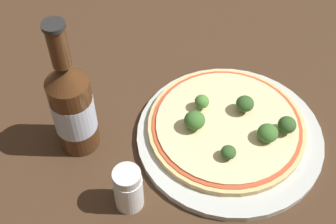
# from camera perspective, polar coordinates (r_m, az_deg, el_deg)

# --- Properties ---
(ground_plane) EXTENTS (3.00, 3.00, 0.00)m
(ground_plane) POSITION_cam_1_polar(r_m,az_deg,el_deg) (0.77, 7.29, -2.10)
(ground_plane) COLOR #3D2819
(plate) EXTENTS (0.30, 0.30, 0.01)m
(plate) POSITION_cam_1_polar(r_m,az_deg,el_deg) (0.76, 7.49, -2.93)
(plate) COLOR #B2B7B2
(plate) RESTS_ON ground_plane
(pizza) EXTENTS (0.25, 0.25, 0.01)m
(pizza) POSITION_cam_1_polar(r_m,az_deg,el_deg) (0.75, 7.15, -1.69)
(pizza) COLOR tan
(pizza) RESTS_ON plate
(broccoli_floret_0) EXTENTS (0.02, 0.02, 0.03)m
(broccoli_floret_0) POSITION_cam_1_polar(r_m,az_deg,el_deg) (0.75, 4.03, 1.10)
(broccoli_floret_0) COLOR #89A866
(broccoli_floret_0) RESTS_ON pizza
(broccoli_floret_1) EXTENTS (0.02, 0.02, 0.02)m
(broccoli_floret_1) POSITION_cam_1_polar(r_m,az_deg,el_deg) (0.70, 7.38, -4.90)
(broccoli_floret_1) COLOR #89A866
(broccoli_floret_1) RESTS_ON pizza
(broccoli_floret_2) EXTENTS (0.03, 0.03, 0.03)m
(broccoli_floret_2) POSITION_cam_1_polar(r_m,az_deg,el_deg) (0.73, 12.06, -2.52)
(broccoli_floret_2) COLOR #89A866
(broccoli_floret_2) RESTS_ON pizza
(broccoli_floret_3) EXTENTS (0.03, 0.03, 0.03)m
(broccoli_floret_3) POSITION_cam_1_polar(r_m,az_deg,el_deg) (0.74, 14.31, -1.53)
(broccoli_floret_3) COLOR #89A866
(broccoli_floret_3) RESTS_ON pizza
(broccoli_floret_4) EXTENTS (0.03, 0.03, 0.03)m
(broccoli_floret_4) POSITION_cam_1_polar(r_m,az_deg,el_deg) (0.73, 3.26, -1.01)
(broccoli_floret_4) COLOR #89A866
(broccoli_floret_4) RESTS_ON pizza
(broccoli_floret_5) EXTENTS (0.03, 0.03, 0.03)m
(broccoli_floret_5) POSITION_cam_1_polar(r_m,az_deg,el_deg) (0.76, 9.37, 1.00)
(broccoli_floret_5) COLOR #89A866
(broccoli_floret_5) RESTS_ON pizza
(beer_bottle) EXTENTS (0.06, 0.06, 0.24)m
(beer_bottle) POSITION_cam_1_polar(r_m,az_deg,el_deg) (0.70, -11.61, 0.81)
(beer_bottle) COLOR #472814
(beer_bottle) RESTS_ON ground_plane
(pepper_shaker) EXTENTS (0.04, 0.04, 0.08)m
(pepper_shaker) POSITION_cam_1_polar(r_m,az_deg,el_deg) (0.66, -4.87, -9.30)
(pepper_shaker) COLOR silver
(pepper_shaker) RESTS_ON ground_plane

